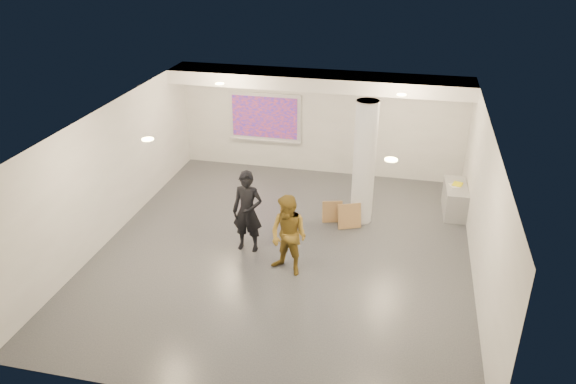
% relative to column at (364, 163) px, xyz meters
% --- Properties ---
extents(floor, '(8.00, 9.00, 0.01)m').
position_rel_column_xyz_m(floor, '(-1.50, -1.80, -1.50)').
color(floor, '#373A3F').
rests_on(floor, ground).
extents(ceiling, '(8.00, 9.00, 0.01)m').
position_rel_column_xyz_m(ceiling, '(-1.50, -1.80, 1.50)').
color(ceiling, white).
rests_on(ceiling, floor).
extents(wall_back, '(8.00, 0.01, 3.00)m').
position_rel_column_xyz_m(wall_back, '(-1.50, 2.70, 0.00)').
color(wall_back, silver).
rests_on(wall_back, floor).
extents(wall_front, '(8.00, 0.01, 3.00)m').
position_rel_column_xyz_m(wall_front, '(-1.50, -6.30, 0.00)').
color(wall_front, silver).
rests_on(wall_front, floor).
extents(wall_left, '(0.01, 9.00, 3.00)m').
position_rel_column_xyz_m(wall_left, '(-5.50, -1.80, 0.00)').
color(wall_left, silver).
rests_on(wall_left, floor).
extents(wall_right, '(0.01, 9.00, 3.00)m').
position_rel_column_xyz_m(wall_right, '(2.50, -1.80, 0.00)').
color(wall_right, silver).
rests_on(wall_right, floor).
extents(soffit_band, '(8.00, 1.10, 0.36)m').
position_rel_column_xyz_m(soffit_band, '(-1.50, 2.15, 1.32)').
color(soffit_band, white).
rests_on(soffit_band, ceiling).
extents(downlight_nw, '(0.22, 0.22, 0.02)m').
position_rel_column_xyz_m(downlight_nw, '(-3.70, 0.70, 1.48)').
color(downlight_nw, '#FFEA8A').
rests_on(downlight_nw, ceiling).
extents(downlight_ne, '(0.22, 0.22, 0.02)m').
position_rel_column_xyz_m(downlight_ne, '(0.70, 0.70, 1.48)').
color(downlight_ne, '#FFEA8A').
rests_on(downlight_ne, ceiling).
extents(downlight_sw, '(0.22, 0.22, 0.02)m').
position_rel_column_xyz_m(downlight_sw, '(-3.70, -3.30, 1.48)').
color(downlight_sw, '#FFEA8A').
rests_on(downlight_sw, ceiling).
extents(downlight_se, '(0.22, 0.22, 0.02)m').
position_rel_column_xyz_m(downlight_se, '(0.70, -3.30, 1.48)').
color(downlight_se, '#FFEA8A').
rests_on(downlight_se, ceiling).
extents(column, '(0.52, 0.52, 3.00)m').
position_rel_column_xyz_m(column, '(0.00, 0.00, 0.00)').
color(column, silver).
rests_on(column, floor).
extents(projection_screen, '(2.10, 0.13, 1.42)m').
position_rel_column_xyz_m(projection_screen, '(-3.10, 2.65, 0.03)').
color(projection_screen, silver).
rests_on(projection_screen, wall_back).
extents(credenza, '(0.57, 1.27, 0.73)m').
position_rel_column_xyz_m(credenza, '(2.22, 0.91, -1.13)').
color(credenza, gray).
rests_on(credenza, floor).
extents(papers_stack, '(0.30, 0.34, 0.02)m').
position_rel_column_xyz_m(papers_stack, '(2.16, 0.87, -0.76)').
color(papers_stack, silver).
rests_on(papers_stack, credenza).
extents(postit_pad, '(0.29, 0.34, 0.03)m').
position_rel_column_xyz_m(postit_pad, '(2.23, 0.96, -0.75)').
color(postit_pad, yellow).
rests_on(postit_pad, credenza).
extents(cardboard_back, '(0.58, 0.38, 0.60)m').
position_rel_column_xyz_m(cardboard_back, '(-0.23, -0.44, -1.20)').
color(cardboard_back, '#9D7646').
rests_on(cardboard_back, floor).
extents(cardboard_front, '(0.50, 0.27, 0.53)m').
position_rel_column_xyz_m(cardboard_front, '(-0.67, -0.24, -1.23)').
color(cardboard_front, '#9D7646').
rests_on(cardboard_front, floor).
extents(woman, '(0.69, 0.47, 1.85)m').
position_rel_column_xyz_m(woman, '(-2.29, -1.89, -0.58)').
color(woman, black).
rests_on(woman, floor).
extents(man, '(1.03, 0.93, 1.73)m').
position_rel_column_xyz_m(man, '(-1.22, -2.59, -0.64)').
color(man, olive).
rests_on(man, floor).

